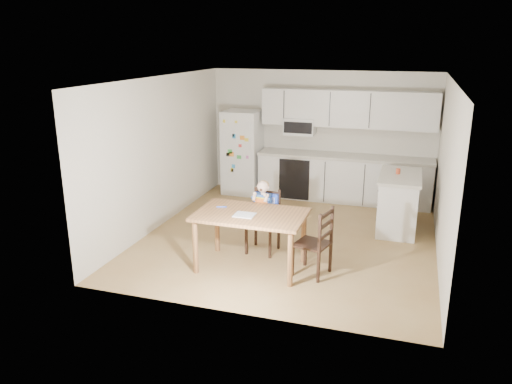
{
  "coord_description": "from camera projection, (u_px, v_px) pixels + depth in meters",
  "views": [
    {
      "loc": [
        1.75,
        -7.34,
        3.04
      ],
      "look_at": [
        -0.37,
        -0.67,
        0.92
      ],
      "focal_mm": 35.0,
      "sensor_mm": 36.0,
      "label": 1
    }
  ],
  "objects": [
    {
      "name": "dining_table",
      "position": [
        251.0,
        221.0,
        6.8
      ],
      "size": [
        1.49,
        0.96,
        0.8
      ],
      "color": "brown",
      "rests_on": "ground"
    },
    {
      "name": "kitchen_island",
      "position": [
        398.0,
        202.0,
        8.3
      ],
      "size": [
        0.67,
        1.27,
        0.94
      ],
      "color": "silver",
      "rests_on": "ground"
    },
    {
      "name": "chair_booster",
      "position": [
        264.0,
        209.0,
        7.37
      ],
      "size": [
        0.45,
        0.45,
        1.1
      ],
      "rotation": [
        0.0,
        0.0,
        -0.08
      ],
      "color": "black",
      "rests_on": "ground"
    },
    {
      "name": "room",
      "position": [
        298.0,
        155.0,
        8.16
      ],
      "size": [
        4.52,
        5.01,
        2.51
      ],
      "color": "olive",
      "rests_on": "ground"
    },
    {
      "name": "chair_side",
      "position": [
        319.0,
        238.0,
        6.6
      ],
      "size": [
        0.51,
        0.51,
        0.95
      ],
      "rotation": [
        0.0,
        0.0,
        -1.82
      ],
      "color": "black",
      "rests_on": "ground"
    },
    {
      "name": "red_cup",
      "position": [
        398.0,
        171.0,
        8.21
      ],
      "size": [
        0.07,
        0.07,
        0.09
      ],
      "primitive_type": "cylinder",
      "color": "#C64624",
      "rests_on": "kitchen_island"
    },
    {
      "name": "kitchen_run",
      "position": [
        343.0,
        157.0,
        9.73
      ],
      "size": [
        3.37,
        0.62,
        2.15
      ],
      "color": "silver",
      "rests_on": "ground"
    },
    {
      "name": "napkin",
      "position": [
        244.0,
        215.0,
        6.69
      ],
      "size": [
        0.27,
        0.24,
        0.01
      ],
      "primitive_type": "cube",
      "color": "#BBBCC1",
      "rests_on": "dining_table"
    },
    {
      "name": "refrigerator",
      "position": [
        243.0,
        152.0,
        10.25
      ],
      "size": [
        0.72,
        0.7,
        1.7
      ],
      "primitive_type": "cube",
      "color": "silver",
      "rests_on": "ground"
    },
    {
      "name": "toddler_spoon",
      "position": [
        221.0,
        207.0,
        7.0
      ],
      "size": [
        0.12,
        0.06,
        0.02
      ],
      "primitive_type": "cylinder",
      "rotation": [
        0.0,
        1.57,
        0.35
      ],
      "color": "blue",
      "rests_on": "dining_table"
    }
  ]
}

